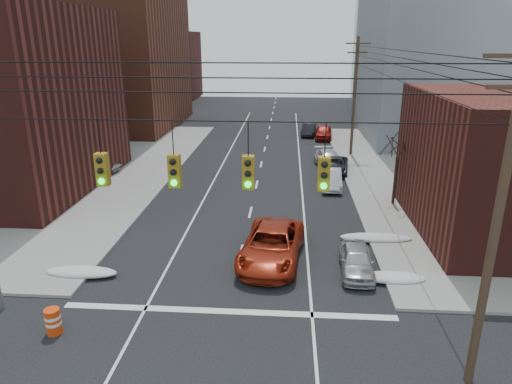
# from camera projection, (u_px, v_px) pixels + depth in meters

# --- Properties ---
(building_brick_tall) EXTENTS (24.00, 20.00, 30.00)m
(building_brick_tall) POSITION_uv_depth(u_px,v_px,m) (72.00, 2.00, 55.06)
(building_brick_tall) COLOR brown
(building_brick_tall) RESTS_ON ground
(building_brick_far) EXTENTS (22.00, 18.00, 12.00)m
(building_brick_far) POSITION_uv_depth(u_px,v_px,m) (133.00, 66.00, 82.64)
(building_brick_far) COLOR #481A15
(building_brick_far) RESTS_ON ground
(building_office) EXTENTS (22.00, 20.00, 25.00)m
(building_office) POSITION_uv_depth(u_px,v_px,m) (473.00, 22.00, 49.02)
(building_office) COLOR gray
(building_office) RESTS_ON ground
(building_glass) EXTENTS (20.00, 18.00, 22.00)m
(building_glass) POSITION_uv_depth(u_px,v_px,m) (423.00, 37.00, 73.94)
(building_glass) COLOR gray
(building_glass) RESTS_ON ground
(utility_pole_right) EXTENTS (2.20, 0.28, 11.00)m
(utility_pole_right) POSITION_uv_depth(u_px,v_px,m) (497.00, 220.00, 13.32)
(utility_pole_right) COLOR #473323
(utility_pole_right) RESTS_ON ground
(utility_pole_far) EXTENTS (2.20, 0.28, 11.00)m
(utility_pole_far) POSITION_uv_depth(u_px,v_px,m) (355.00, 95.00, 42.62)
(utility_pole_far) COLOR #473323
(utility_pole_far) RESTS_ON ground
(traffic_signals) EXTENTS (17.00, 0.42, 2.02)m
(traffic_signals) POSITION_uv_depth(u_px,v_px,m) (211.00, 170.00, 13.41)
(traffic_signals) COLOR black
(traffic_signals) RESTS_ON ground
(bare_tree) EXTENTS (2.09, 2.20, 4.93)m
(bare_tree) POSITION_uv_depth(u_px,v_px,m) (396.00, 173.00, 30.42)
(bare_tree) COLOR black
(bare_tree) RESTS_ON ground
(snow_nw) EXTENTS (3.50, 1.08, 0.42)m
(snow_nw) POSITION_uv_depth(u_px,v_px,m) (81.00, 272.00, 21.83)
(snow_nw) COLOR silver
(snow_nw) RESTS_ON ground
(snow_ne) EXTENTS (3.00, 1.08, 0.42)m
(snow_ne) POSITION_uv_depth(u_px,v_px,m) (393.00, 278.00, 21.32)
(snow_ne) COLOR silver
(snow_ne) RESTS_ON ground
(snow_east_far) EXTENTS (4.00, 1.08, 0.42)m
(snow_east_far) POSITION_uv_depth(u_px,v_px,m) (376.00, 238.00, 25.57)
(snow_east_far) COLOR silver
(snow_east_far) RESTS_ON ground
(red_pickup) EXTENTS (3.59, 6.52, 1.73)m
(red_pickup) POSITION_uv_depth(u_px,v_px,m) (272.00, 245.00, 23.14)
(red_pickup) COLOR maroon
(red_pickup) RESTS_ON ground
(parked_car_a) EXTENTS (1.73, 3.92, 1.31)m
(parked_car_a) POSITION_uv_depth(u_px,v_px,m) (357.00, 260.00, 22.03)
(parked_car_a) COLOR #B0B1B5
(parked_car_a) RESTS_ON ground
(parked_car_b) EXTENTS (1.65, 4.25, 1.38)m
(parked_car_b) POSITION_uv_depth(u_px,v_px,m) (331.00, 179.00, 34.63)
(parked_car_b) COLOR silver
(parked_car_b) RESTS_ON ground
(parked_car_c) EXTENTS (2.69, 4.84, 1.28)m
(parked_car_c) POSITION_uv_depth(u_px,v_px,m) (335.00, 165.00, 38.58)
(parked_car_c) COLOR black
(parked_car_c) RESTS_ON ground
(parked_car_d) EXTENTS (2.72, 5.27, 1.46)m
(parked_car_d) POSITION_uv_depth(u_px,v_px,m) (329.00, 160.00, 39.97)
(parked_car_d) COLOR silver
(parked_car_d) RESTS_ON ground
(parked_car_e) EXTENTS (2.20, 4.69, 1.55)m
(parked_car_e) POSITION_uv_depth(u_px,v_px,m) (324.00, 132.00, 51.53)
(parked_car_e) COLOR maroon
(parked_car_e) RESTS_ON ground
(parked_car_f) EXTENTS (2.00, 4.38, 1.39)m
(parked_car_f) POSITION_uv_depth(u_px,v_px,m) (309.00, 130.00, 53.36)
(parked_car_f) COLOR black
(parked_car_f) RESTS_ON ground
(lot_car_a) EXTENTS (4.98, 2.47, 1.57)m
(lot_car_a) POSITION_uv_depth(u_px,v_px,m) (49.00, 181.00, 33.24)
(lot_car_a) COLOR silver
(lot_car_a) RESTS_ON sidewalk_nw
(lot_car_b) EXTENTS (4.66, 2.20, 1.29)m
(lot_car_b) POSITION_uv_depth(u_px,v_px,m) (93.00, 164.00, 38.30)
(lot_car_b) COLOR #A0A0A4
(lot_car_b) RESTS_ON sidewalk_nw
(lot_car_d) EXTENTS (4.75, 2.84, 1.51)m
(lot_car_d) POSITION_uv_depth(u_px,v_px,m) (58.00, 159.00, 39.61)
(lot_car_d) COLOR #A2A3A7
(lot_car_d) RESTS_ON sidewalk_nw
(construction_barrel) EXTENTS (0.62, 0.62, 1.04)m
(construction_barrel) POSITION_uv_depth(u_px,v_px,m) (53.00, 321.00, 17.49)
(construction_barrel) COLOR #E23B0B
(construction_barrel) RESTS_ON ground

